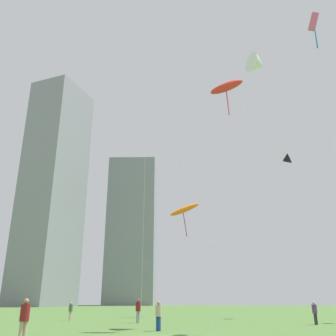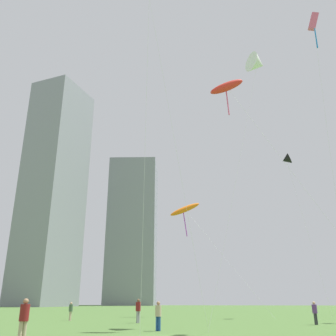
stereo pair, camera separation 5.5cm
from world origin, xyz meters
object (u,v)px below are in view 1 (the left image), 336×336
Objects in this scene: kite_flying_6 at (286,160)px; distant_highrise_1 at (53,188)px; kite_flying_0 at (314,23)px; person_standing_3 at (138,309)px; person_standing_0 at (315,311)px; person_standing_4 at (71,310)px; distant_highrise_0 at (133,231)px; kite_flying_5 at (227,87)px; kite_flying_7 at (185,210)px; person_standing_1 at (158,314)px; kite_flying_3 at (257,64)px; person_standing_2 at (24,317)px.

distant_highrise_1 reaches higher than kite_flying_6.
person_standing_3 is at bearing 159.95° from kite_flying_0.
person_standing_4 is at bearing -52.07° from person_standing_0.
person_standing_3 is at bearing -82.83° from distant_highrise_0.
kite_flying_5 is 20.94m from kite_flying_7.
distant_highrise_1 is at bearing 123.19° from kite_flying_5.
kite_flying_0 is (15.72, -5.74, 22.53)m from person_standing_3.
distant_highrise_0 is (-23.16, 115.82, 28.38)m from person_standing_4.
distant_highrise_0 is (-38.44, 124.53, 11.31)m from kite_flying_5.
person_standing_1 is 0.02× the size of distant_highrise_1.
kite_flying_7 is 0.24× the size of distant_highrise_0.
distant_highrise_0 is 41.33m from distant_highrise_1.
kite_flying_6 is at bearing 114.67° from person_standing_4.
person_standing_0 is 14.02m from person_standing_3.
person_standing_3 is 1.16× the size of person_standing_4.
person_standing_3 is 18.00m from kite_flying_7.
distant_highrise_1 is at bearing 125.73° from kite_flying_3.
distant_highrise_1 is (-53.14, 70.29, 26.07)m from kite_flying_7.
person_standing_3 is at bearing -141.82° from kite_flying_6.
kite_flying_7 is at bearing 105.93° from kite_flying_5.
person_standing_0 is 21.89m from person_standing_2.
kite_flying_5 is at bearing -178.45° from kite_flying_0.
kite_flying_3 is (12.78, 13.82, 21.61)m from person_standing_2.
person_standing_0 is 112.60m from distant_highrise_1.
distant_highrise_1 is at bearing -96.05° from person_standing_0.
person_standing_0 is at bearing 174.70° from person_standing_2.
kite_flying_7 reaches higher than person_standing_2.
person_standing_1 is at bearing 44.87° from person_standing_4.
person_standing_0 is 0.12× the size of kite_flying_7.
person_standing_3 is (-3.15, 8.21, 0.11)m from person_standing_1.
kite_flying_7 is (4.15, 29.40, 11.59)m from person_standing_2.
kite_flying_7 is at bearing -79.75° from distant_highrise_0.
distant_highrise_0 is (-30.21, 118.59, 28.23)m from person_standing_3.
person_standing_4 is at bearing 159.52° from kite_flying_0.
person_standing_0 is 21.93m from kite_flying_3.
person_standing_4 is at bearing 93.43° from person_standing_3.
kite_flying_3 is 127.75m from distant_highrise_0.
kite_flying_0 is 1.04× the size of kite_flying_3.
kite_flying_6 reaches higher than kite_flying_5.
person_standing_3 is 28.07m from kite_flying_0.
kite_flying_7 is (-0.48, 21.74, 11.67)m from person_standing_1.
person_standing_4 is (-21.07, 3.18, -0.03)m from person_standing_0.
person_standing_2 is 0.13× the size of kite_flying_7.
person_standing_1 is 0.12× the size of kite_flying_7.
kite_flying_3 is 0.31× the size of distant_highrise_1.
kite_flying_0 is (1.70, -5.33, 22.65)m from person_standing_0.
kite_flying_0 reaches higher than person_standing_0.
kite_flying_6 reaches higher than person_standing_2.
kite_flying_7 is at bearing -94.34° from person_standing_0.
kite_flying_5 is at bearing -100.97° from person_standing_3.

